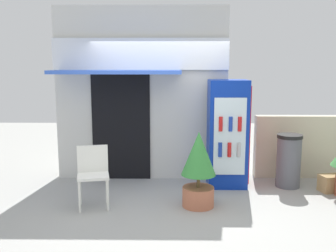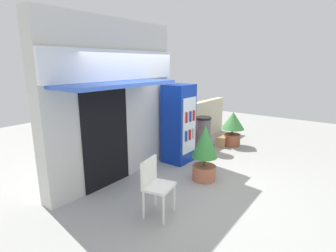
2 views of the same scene
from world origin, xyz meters
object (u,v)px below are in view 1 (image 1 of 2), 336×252
(cardboard_box, at_px, (331,183))
(potted_plant_near_shop, at_px, (199,166))
(drink_cooler, at_px, (228,134))
(trash_bin, at_px, (289,161))
(plastic_chair, at_px, (93,171))

(cardboard_box, bearing_deg, potted_plant_near_shop, -163.04)
(potted_plant_near_shop, bearing_deg, drink_cooler, 60.71)
(trash_bin, bearing_deg, cardboard_box, -21.28)
(drink_cooler, bearing_deg, cardboard_box, -10.52)
(plastic_chair, bearing_deg, potted_plant_near_shop, -0.15)
(potted_plant_near_shop, xyz_separation_m, trash_bin, (1.62, 0.94, -0.16))
(potted_plant_near_shop, bearing_deg, trash_bin, 30.29)
(plastic_chair, relative_size, cardboard_box, 2.46)
(plastic_chair, height_order, cardboard_box, plastic_chair)
(drink_cooler, distance_m, plastic_chair, 2.39)
(drink_cooler, distance_m, cardboard_box, 1.90)
(potted_plant_near_shop, height_order, cardboard_box, potted_plant_near_shop)
(plastic_chair, xyz_separation_m, cardboard_box, (3.83, 0.69, -0.40))
(drink_cooler, distance_m, potted_plant_near_shop, 1.19)
(potted_plant_near_shop, height_order, trash_bin, potted_plant_near_shop)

